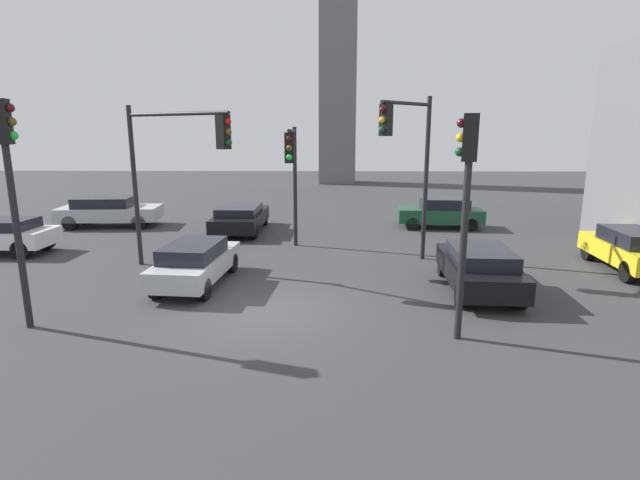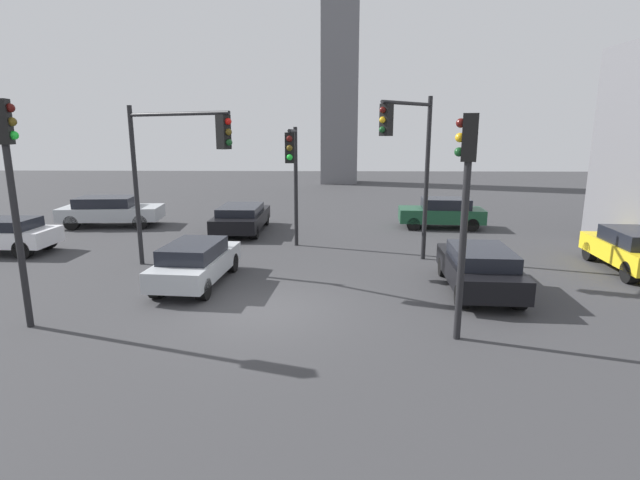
{
  "view_description": "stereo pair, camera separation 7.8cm",
  "coord_description": "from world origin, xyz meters",
  "px_view_note": "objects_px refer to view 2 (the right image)",
  "views": [
    {
      "loc": [
        1.72,
        -12.31,
        4.7
      ],
      "look_at": [
        1.47,
        1.68,
        1.55
      ],
      "focal_mm": 27.39,
      "sensor_mm": 36.0,
      "label": 1
    },
    {
      "loc": [
        1.8,
        -12.31,
        4.7
      ],
      "look_at": [
        1.47,
        1.68,
        1.55
      ],
      "focal_mm": 27.39,
      "sensor_mm": 36.0,
      "label": 2
    }
  ],
  "objects_px": {
    "traffic_light_4": "(409,149)",
    "car_6": "(479,268)",
    "traffic_light_1": "(174,154)",
    "car_3": "(442,212)",
    "car_4": "(632,249)",
    "car_0": "(242,217)",
    "car_5": "(110,211)",
    "traffic_light_3": "(10,173)",
    "traffic_light_0": "(293,163)",
    "traffic_light_2": "(466,186)",
    "car_2": "(196,262)",
    "car_1": "(1,234)"
  },
  "relations": [
    {
      "from": "traffic_light_1",
      "to": "traffic_light_4",
      "type": "distance_m",
      "value": 7.77
    },
    {
      "from": "car_2",
      "to": "car_3",
      "type": "height_order",
      "value": "car_3"
    },
    {
      "from": "traffic_light_3",
      "to": "car_3",
      "type": "bearing_deg",
      "value": 32.81
    },
    {
      "from": "car_5",
      "to": "traffic_light_0",
      "type": "bearing_deg",
      "value": -35.57
    },
    {
      "from": "traffic_light_1",
      "to": "car_5",
      "type": "height_order",
      "value": "traffic_light_1"
    },
    {
      "from": "car_2",
      "to": "traffic_light_4",
      "type": "bearing_deg",
      "value": -65.5
    },
    {
      "from": "traffic_light_1",
      "to": "car_0",
      "type": "height_order",
      "value": "traffic_light_1"
    },
    {
      "from": "traffic_light_1",
      "to": "traffic_light_4",
      "type": "xyz_separation_m",
      "value": [
        7.68,
        1.14,
        0.15
      ]
    },
    {
      "from": "car_0",
      "to": "car_6",
      "type": "bearing_deg",
      "value": -133.83
    },
    {
      "from": "traffic_light_4",
      "to": "car_3",
      "type": "distance_m",
      "value": 8.13
    },
    {
      "from": "traffic_light_0",
      "to": "car_6",
      "type": "height_order",
      "value": "traffic_light_0"
    },
    {
      "from": "traffic_light_4",
      "to": "car_4",
      "type": "bearing_deg",
      "value": 128.44
    },
    {
      "from": "car_4",
      "to": "car_6",
      "type": "xyz_separation_m",
      "value": [
        -5.76,
        -2.2,
        -0.05
      ]
    },
    {
      "from": "car_4",
      "to": "car_2",
      "type": "bearing_deg",
      "value": 100.57
    },
    {
      "from": "car_3",
      "to": "traffic_light_2",
      "type": "bearing_deg",
      "value": 83.44
    },
    {
      "from": "traffic_light_1",
      "to": "car_5",
      "type": "relative_size",
      "value": 1.12
    },
    {
      "from": "traffic_light_2",
      "to": "car_2",
      "type": "relative_size",
      "value": 1.18
    },
    {
      "from": "car_5",
      "to": "car_6",
      "type": "distance_m",
      "value": 18.28
    },
    {
      "from": "traffic_light_3",
      "to": "car_3",
      "type": "xyz_separation_m",
      "value": [
        12.8,
        12.71,
        -2.98
      ]
    },
    {
      "from": "traffic_light_1",
      "to": "traffic_light_3",
      "type": "height_order",
      "value": "traffic_light_1"
    },
    {
      "from": "traffic_light_4",
      "to": "car_3",
      "type": "height_order",
      "value": "traffic_light_4"
    },
    {
      "from": "car_2",
      "to": "car_3",
      "type": "relative_size",
      "value": 1.03
    },
    {
      "from": "traffic_light_0",
      "to": "car_1",
      "type": "height_order",
      "value": "traffic_light_0"
    },
    {
      "from": "traffic_light_3",
      "to": "car_2",
      "type": "distance_m",
      "value": 5.57
    },
    {
      "from": "traffic_light_1",
      "to": "traffic_light_3",
      "type": "xyz_separation_m",
      "value": [
        -2.3,
        -4.71,
        -0.21
      ]
    },
    {
      "from": "traffic_light_4",
      "to": "car_6",
      "type": "relative_size",
      "value": 1.32
    },
    {
      "from": "traffic_light_4",
      "to": "car_4",
      "type": "relative_size",
      "value": 1.41
    },
    {
      "from": "traffic_light_0",
      "to": "car_5",
      "type": "bearing_deg",
      "value": -121.8
    },
    {
      "from": "traffic_light_4",
      "to": "traffic_light_2",
      "type": "bearing_deg",
      "value": 46.06
    },
    {
      "from": "car_0",
      "to": "car_5",
      "type": "distance_m",
      "value": 6.91
    },
    {
      "from": "car_5",
      "to": "traffic_light_3",
      "type": "bearing_deg",
      "value": -78.77
    },
    {
      "from": "traffic_light_4",
      "to": "car_2",
      "type": "bearing_deg",
      "value": -26.83
    },
    {
      "from": "car_2",
      "to": "car_3",
      "type": "distance_m",
      "value": 13.37
    },
    {
      "from": "car_1",
      "to": "car_3",
      "type": "xyz_separation_m",
      "value": [
        18.33,
        5.5,
        0.02
      ]
    },
    {
      "from": "traffic_light_4",
      "to": "car_0",
      "type": "bearing_deg",
      "value": -85.91
    },
    {
      "from": "traffic_light_2",
      "to": "car_0",
      "type": "height_order",
      "value": "traffic_light_2"
    },
    {
      "from": "traffic_light_0",
      "to": "traffic_light_2",
      "type": "distance_m",
      "value": 8.66
    },
    {
      "from": "car_2",
      "to": "car_6",
      "type": "bearing_deg",
      "value": -88.18
    },
    {
      "from": "car_0",
      "to": "car_2",
      "type": "xyz_separation_m",
      "value": [
        0.05,
        -8.09,
        0.03
      ]
    },
    {
      "from": "car_4",
      "to": "car_3",
      "type": "bearing_deg",
      "value": 35.7
    },
    {
      "from": "car_0",
      "to": "car_2",
      "type": "bearing_deg",
      "value": -178.7
    },
    {
      "from": "car_5",
      "to": "car_2",
      "type": "bearing_deg",
      "value": -58.55
    },
    {
      "from": "traffic_light_2",
      "to": "car_3",
      "type": "relative_size",
      "value": 1.21
    },
    {
      "from": "traffic_light_4",
      "to": "car_0",
      "type": "height_order",
      "value": "traffic_light_4"
    },
    {
      "from": "traffic_light_4",
      "to": "car_0",
      "type": "distance_m",
      "value": 9.54
    },
    {
      "from": "traffic_light_2",
      "to": "car_3",
      "type": "xyz_separation_m",
      "value": [
        2.54,
        13.18,
        -2.76
      ]
    },
    {
      "from": "car_4",
      "to": "car_6",
      "type": "height_order",
      "value": "car_4"
    },
    {
      "from": "traffic_light_1",
      "to": "car_3",
      "type": "xyz_separation_m",
      "value": [
        10.5,
        8.0,
        -3.19
      ]
    },
    {
      "from": "car_6",
      "to": "car_5",
      "type": "bearing_deg",
      "value": 61.12
    },
    {
      "from": "traffic_light_2",
      "to": "traffic_light_0",
      "type": "bearing_deg",
      "value": -45.32
    }
  ]
}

